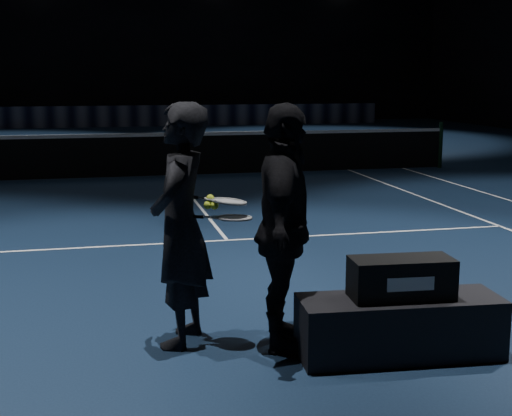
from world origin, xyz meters
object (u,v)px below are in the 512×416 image
Objects in this scene: player_bench at (399,327)px; player_b at (284,229)px; racket_bag at (401,278)px; racket_upper at (229,201)px; tennis_balls at (211,203)px; racket_lower at (235,218)px; player_a at (180,226)px.

player_bench is 0.80× the size of player_b.
racket_upper is at bearing 160.07° from racket_bag.
player_b is at bearing 161.22° from player_bench.
tennis_balls reaches higher than player_bench.
tennis_balls is (-0.55, 0.22, 0.19)m from player_b.
racket_lower is 0.14m from racket_upper.
player_bench is at bearing 0.00° from racket_bag.
player_a is at bearing -178.29° from racket_upper.
racket_bag is 1.18× the size of racket_lower.
tennis_balls is at bearing 93.24° from player_a.
tennis_balls is at bearing 161.64° from racket_bag.
player_bench is 1.58m from racket_lower.
player_a reaches higher than racket_upper.
racket_lower is at bearing 161.68° from player_bench.
player_b is 0.63m from tennis_balls.
racket_bag is 1.18× the size of racket_upper.
tennis_balls is at bearing 85.28° from player_b.
player_b is 0.50m from racket_upper.
player_a is 2.95× the size of racket_upper.
tennis_balls is at bearing 178.53° from racket_lower.
racket_lower is (-1.23, 0.51, 0.44)m from racket_bag.
player_b is 0.41m from racket_lower.
racket_upper reaches higher than racket_bag.
player_a is (-1.65, 0.67, 0.36)m from racket_bag.
player_bench is at bearing -1.09° from racket_lower.
player_b reaches higher than racket_lower.
player_bench is at bearing 91.31° from player_a.
player_bench is 2.00× the size of racket_bag.
racket_lower is at bearing -22.77° from tennis_balls.
player_bench is 0.40m from racket_bag.
racket_upper reaches higher than tennis_balls.
tennis_balls is (-0.18, 0.08, 0.11)m from racket_lower.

